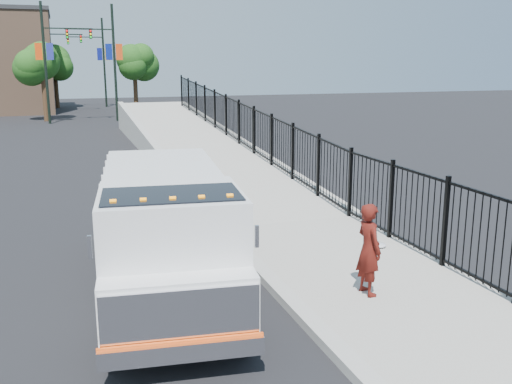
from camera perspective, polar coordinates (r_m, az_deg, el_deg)
name	(u,v)px	position (r m, az deg, el deg)	size (l,w,h in m)	color
ground	(278,293)	(10.64, 2.26, -10.07)	(120.00, 120.00, 0.00)	black
sidewalk	(434,321)	(9.87, 17.35, -12.21)	(3.55, 12.00, 0.12)	#9E998E
curb	(326,338)	(8.94, 6.99, -14.28)	(0.30, 12.00, 0.16)	#ADAAA3
ramp	(196,155)	(26.10, -5.99, 3.70)	(3.95, 24.00, 1.70)	#9E998E
iron_fence	(254,146)	(22.53, -0.21, 4.62)	(0.10, 28.00, 1.80)	black
truck	(166,223)	(10.41, -9.00, -3.11)	(2.93, 6.99, 2.32)	black
worker	(369,249)	(10.22, 11.21, -5.63)	(0.60, 0.39, 1.65)	#4E120D
debris	(377,245)	(13.03, 12.05, -5.18)	(0.39, 0.39, 0.10)	silver
light_pole_0	(50,58)	(41.44, -19.93, 12.47)	(3.77, 0.22, 8.00)	black
light_pole_1	(110,58)	(41.99, -14.40, 12.83)	(3.77, 0.22, 8.00)	black
light_pole_2	(47,59)	(50.38, -20.17, 12.40)	(3.77, 0.22, 8.00)	black
light_pole_3	(101,59)	(55.58, -15.29, 12.71)	(3.78, 0.22, 8.00)	black
tree_0	(42,64)	(43.34, -20.59, 11.86)	(2.68, 2.68, 5.34)	#382314
tree_1	(134,64)	(48.39, -12.07, 12.39)	(2.37, 2.37, 5.19)	#382314
tree_2	(55,64)	(55.63, -19.50, 12.01)	(2.88, 2.88, 5.44)	#382314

